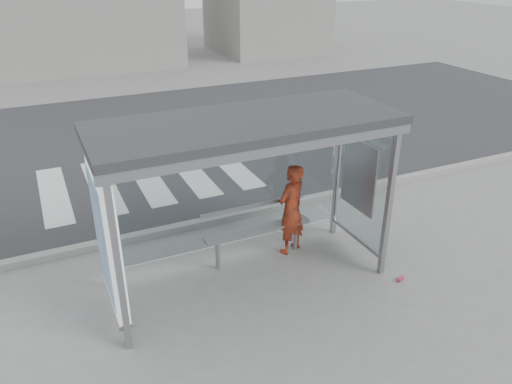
% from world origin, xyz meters
% --- Properties ---
extents(ground, '(80.00, 80.00, 0.00)m').
position_xyz_m(ground, '(0.00, 0.00, 0.00)').
color(ground, slate).
rests_on(ground, ground).
extents(road, '(30.00, 10.00, 0.01)m').
position_xyz_m(road, '(0.00, 7.00, 0.00)').
color(road, '#2D2D30').
rests_on(road, ground).
extents(curb, '(30.00, 0.18, 0.12)m').
position_xyz_m(curb, '(0.00, 1.95, 0.06)').
color(curb, gray).
rests_on(curb, ground).
extents(crosswalk, '(4.55, 3.00, 0.00)m').
position_xyz_m(crosswalk, '(-0.50, 4.50, 0.00)').
color(crosswalk, silver).
rests_on(crosswalk, ground).
extents(bus_shelter, '(4.25, 1.65, 2.62)m').
position_xyz_m(bus_shelter, '(-0.37, 0.06, 1.98)').
color(bus_shelter, gray).
rests_on(bus_shelter, ground).
extents(building_center, '(8.00, 5.00, 5.00)m').
position_xyz_m(building_center, '(0.00, 18.00, 2.50)').
color(building_center, gray).
rests_on(building_center, ground).
extents(person, '(0.68, 0.57, 1.59)m').
position_xyz_m(person, '(1.00, 0.49, 0.79)').
color(person, '#E45C15').
rests_on(person, ground).
extents(bench, '(1.82, 0.30, 0.94)m').
position_xyz_m(bench, '(0.39, 0.51, 0.56)').
color(bench, slate).
rests_on(bench, ground).
extents(soda_can, '(0.14, 0.11, 0.07)m').
position_xyz_m(soda_can, '(2.14, -1.01, 0.03)').
color(soda_can, '#CE3C67').
rests_on(soda_can, ground).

